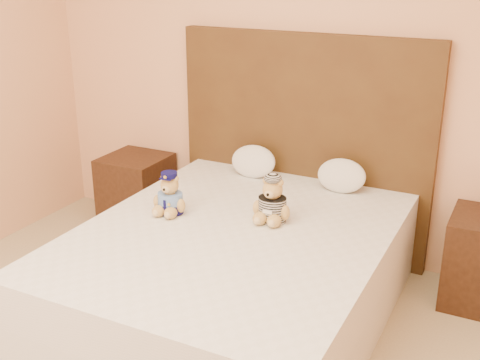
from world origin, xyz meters
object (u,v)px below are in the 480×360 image
bed (235,274)px  pillow_left (253,160)px  nightstand_left (137,191)px  teddy_police (170,193)px  pillow_right (342,174)px  teddy_prisoner (272,199)px

bed → pillow_left: bearing=108.9°
nightstand_left → teddy_police: (0.81, -0.76, 0.40)m
bed → teddy_police: bearing=174.5°
nightstand_left → pillow_right: bearing=1.1°
teddy_police → teddy_prisoner: size_ratio=0.95×
bed → teddy_prisoner: teddy_prisoner is taller
teddy_prisoner → pillow_left: 0.75m
teddy_police → pillow_left: size_ratio=0.78×
nightstand_left → teddy_prisoner: bearing=-23.2°
teddy_police → bed: bearing=-8.8°
teddy_police → pillow_right: 1.10m
nightstand_left → teddy_police: 1.18m
nightstand_left → pillow_right: (1.58, 0.03, 0.39)m
pillow_left → teddy_prisoner: bearing=-56.3°
nightstand_left → teddy_prisoner: 1.56m
bed → pillow_right: size_ratio=6.38×
teddy_prisoner → pillow_right: bearing=70.3°
bed → pillow_right: (0.33, 0.83, 0.39)m
pillow_right → bed: bearing=-112.0°
pillow_left → nightstand_left: bearing=-178.2°
teddy_police → pillow_left: (0.16, 0.79, -0.01)m
teddy_police → pillow_left: 0.80m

